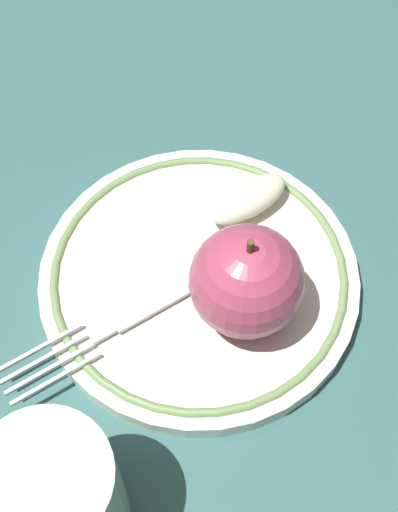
# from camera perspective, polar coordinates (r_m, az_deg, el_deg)

# --- Properties ---
(ground_plane) EXTENTS (2.00, 2.00, 0.00)m
(ground_plane) POSITION_cam_1_polar(r_m,az_deg,el_deg) (0.50, -0.73, -1.24)
(ground_plane) COLOR #335F5F
(plate) EXTENTS (0.22, 0.22, 0.02)m
(plate) POSITION_cam_1_polar(r_m,az_deg,el_deg) (0.49, 0.00, -1.75)
(plate) COLOR silver
(plate) RESTS_ON ground_plane
(apple_red_whole) EXTENTS (0.07, 0.07, 0.08)m
(apple_red_whole) POSITION_cam_1_polar(r_m,az_deg,el_deg) (0.44, 3.82, -2.03)
(apple_red_whole) COLOR #B64361
(apple_red_whole) RESTS_ON plate
(apple_slice_front) EXTENTS (0.07, 0.05, 0.02)m
(apple_slice_front) POSITION_cam_1_polar(r_m,az_deg,el_deg) (0.50, 3.94, 4.59)
(apple_slice_front) COLOR #F3EFCB
(apple_slice_front) RESTS_ON plate
(fork) EXTENTS (0.16, 0.09, 0.00)m
(fork) POSITION_cam_1_polar(r_m,az_deg,el_deg) (0.46, -5.32, -4.78)
(fork) COLOR silver
(fork) RESTS_ON plate
(drinking_glass) EXTENTS (0.07, 0.07, 0.09)m
(drinking_glass) POSITION_cam_1_polar(r_m,az_deg,el_deg) (0.40, -11.35, -18.51)
(drinking_glass) COLOR silver
(drinking_glass) RESTS_ON ground_plane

